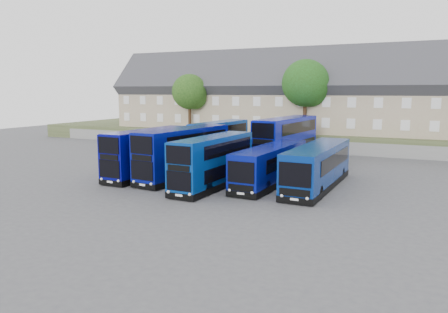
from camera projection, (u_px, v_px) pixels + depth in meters
ground at (186, 191)px, 32.41m from camera, size 120.00×120.00×0.00m
retaining_wall at (285, 145)px, 53.73m from camera, size 70.00×0.40×1.50m
earth_bank at (306, 136)px, 62.63m from camera, size 80.00×20.00×2.00m
terrace_row at (345, 97)px, 55.68m from camera, size 66.00×10.40×11.20m
dd_front_left at (149, 154)px, 37.83m from camera, size 2.64×10.18×4.01m
dd_front_mid at (184, 154)px, 36.81m from camera, size 3.46×10.79×4.22m
dd_front_right at (213, 163)px, 33.38m from camera, size 2.52×9.86×3.89m
dd_rear_left at (219, 140)px, 47.95m from camera, size 2.70×10.11×3.98m
dd_rear_right at (286, 140)px, 45.72m from camera, size 3.65×11.64×4.55m
coach_east_a at (270, 166)px, 34.49m from camera, size 2.71×11.13×3.02m
coach_east_b at (318, 167)px, 33.29m from camera, size 2.67×11.93×3.25m
tree_west at (191, 93)px, 59.66m from camera, size 4.80×4.80×7.65m
tree_mid at (307, 85)px, 53.16m from camera, size 5.76×5.76×9.18m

